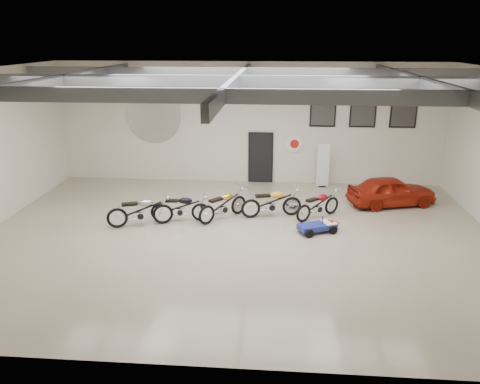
# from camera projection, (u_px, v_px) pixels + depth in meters

# --- Properties ---
(floor) EXTENTS (16.00, 12.00, 0.01)m
(floor) POSITION_uv_depth(u_px,v_px,m) (237.00, 238.00, 14.48)
(floor) COLOR tan
(floor) RESTS_ON ground
(ceiling) EXTENTS (16.00, 12.00, 0.01)m
(ceiling) POSITION_uv_depth(u_px,v_px,m) (237.00, 72.00, 12.91)
(ceiling) COLOR slate
(ceiling) RESTS_ON back_wall
(back_wall) EXTENTS (16.00, 0.02, 5.00)m
(back_wall) POSITION_uv_depth(u_px,v_px,m) (249.00, 124.00, 19.37)
(back_wall) COLOR beige
(back_wall) RESTS_ON floor
(ceiling_beams) EXTENTS (15.80, 11.80, 0.32)m
(ceiling_beams) POSITION_uv_depth(u_px,v_px,m) (237.00, 81.00, 12.99)
(ceiling_beams) COLOR slate
(ceiling_beams) RESTS_ON ceiling
(door) EXTENTS (0.92, 0.08, 2.10)m
(door) POSITION_uv_depth(u_px,v_px,m) (261.00, 158.00, 19.74)
(door) COLOR black
(door) RESTS_ON back_wall
(logo_plaque) EXTENTS (2.30, 0.06, 1.16)m
(logo_plaque) POSITION_uv_depth(u_px,v_px,m) (154.00, 115.00, 19.53)
(logo_plaque) COLOR silver
(logo_plaque) RESTS_ON back_wall
(poster_left) EXTENTS (1.05, 0.08, 1.35)m
(poster_left) POSITION_uv_depth(u_px,v_px,m) (323.00, 110.00, 18.92)
(poster_left) COLOR black
(poster_left) RESTS_ON back_wall
(poster_mid) EXTENTS (1.05, 0.08, 1.35)m
(poster_mid) POSITION_uv_depth(u_px,v_px,m) (363.00, 111.00, 18.80)
(poster_mid) COLOR black
(poster_mid) RESTS_ON back_wall
(poster_right) EXTENTS (1.05, 0.08, 1.35)m
(poster_right) POSITION_uv_depth(u_px,v_px,m) (404.00, 111.00, 18.68)
(poster_right) COLOR black
(poster_right) RESTS_ON back_wall
(oil_sign) EXTENTS (0.72, 0.10, 0.72)m
(oil_sign) POSITION_uv_depth(u_px,v_px,m) (294.00, 144.00, 19.43)
(oil_sign) COLOR white
(oil_sign) RESTS_ON back_wall
(banner_stand) EXTENTS (0.51, 0.23, 1.84)m
(banner_stand) POSITION_uv_depth(u_px,v_px,m) (323.00, 165.00, 19.17)
(banner_stand) COLOR white
(banner_stand) RESTS_ON floor
(motorcycle_silver) EXTENTS (2.20, 1.29, 1.09)m
(motorcycle_silver) POSITION_uv_depth(u_px,v_px,m) (140.00, 210.00, 15.25)
(motorcycle_silver) COLOR silver
(motorcycle_silver) RESTS_ON floor
(motorcycle_black) EXTENTS (2.00, 0.77, 1.02)m
(motorcycle_black) POSITION_uv_depth(u_px,v_px,m) (180.00, 207.00, 15.65)
(motorcycle_black) COLOR silver
(motorcycle_black) RESTS_ON floor
(motorcycle_gold) EXTENTS (1.85, 1.93, 1.06)m
(motorcycle_gold) POSITION_uv_depth(u_px,v_px,m) (223.00, 204.00, 15.83)
(motorcycle_gold) COLOR silver
(motorcycle_gold) RESTS_ON floor
(motorcycle_yellow) EXTENTS (2.17, 1.14, 1.08)m
(motorcycle_yellow) POSITION_uv_depth(u_px,v_px,m) (272.00, 202.00, 16.04)
(motorcycle_yellow) COLOR silver
(motorcycle_yellow) RESTS_ON floor
(motorcycle_red) EXTENTS (1.84, 1.68, 0.99)m
(motorcycle_red) POSITION_uv_depth(u_px,v_px,m) (318.00, 204.00, 15.93)
(motorcycle_red) COLOR silver
(motorcycle_red) RESTS_ON floor
(go_kart) EXTENTS (1.63, 1.24, 0.54)m
(go_kart) POSITION_uv_depth(u_px,v_px,m) (321.00, 224.00, 14.84)
(go_kart) COLOR navy
(go_kart) RESTS_ON floor
(vintage_car) EXTENTS (2.11, 3.42, 1.09)m
(vintage_car) POSITION_uv_depth(u_px,v_px,m) (391.00, 191.00, 17.16)
(vintage_car) COLOR #9C1F0E
(vintage_car) RESTS_ON floor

